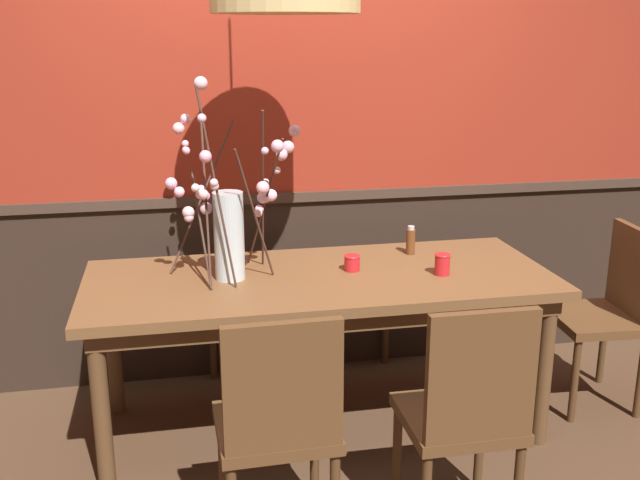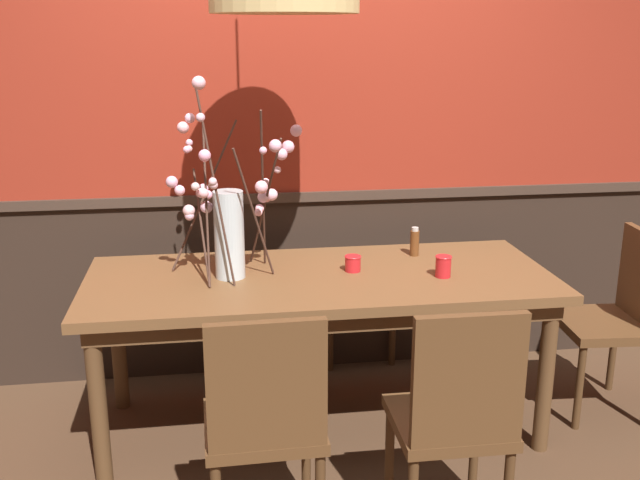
{
  "view_description": "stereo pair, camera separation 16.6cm",
  "coord_description": "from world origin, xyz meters",
  "px_view_note": "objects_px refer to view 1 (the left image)",
  "views": [
    {
      "loc": [
        -0.62,
        -3.04,
        1.81
      ],
      "look_at": [
        0.0,
        0.0,
        0.92
      ],
      "focal_mm": 41.2,
      "sensor_mm": 36.0,
      "label": 1
    },
    {
      "loc": [
        -0.45,
        -3.07,
        1.81
      ],
      "look_at": [
        0.0,
        0.0,
        0.92
      ],
      "focal_mm": 41.2,
      "sensor_mm": 36.0,
      "label": 2
    }
  ],
  "objects_px": {
    "dining_table": "(320,292)",
    "vase_with_blossoms": "(229,220)",
    "condiment_bottle": "(411,241)",
    "chair_head_east_end": "(609,306)",
    "chair_far_side_left": "(244,271)",
    "candle_holder_nearer_center": "(352,263)",
    "chair_far_side_right": "(343,260)",
    "candle_holder_nearer_edge": "(442,264)",
    "chair_near_side_right": "(466,410)",
    "chair_near_side_left": "(278,422)"
  },
  "relations": [
    {
      "from": "dining_table",
      "to": "chair_head_east_end",
      "type": "bearing_deg",
      "value": -1.11
    },
    {
      "from": "candle_holder_nearer_edge",
      "to": "condiment_bottle",
      "type": "distance_m",
      "value": 0.33
    },
    {
      "from": "chair_head_east_end",
      "to": "condiment_bottle",
      "type": "height_order",
      "value": "same"
    },
    {
      "from": "vase_with_blossoms",
      "to": "candle_holder_nearer_center",
      "type": "height_order",
      "value": "vase_with_blossoms"
    },
    {
      "from": "chair_near_side_right",
      "to": "chair_far_side_right",
      "type": "bearing_deg",
      "value": 91.66
    },
    {
      "from": "chair_head_east_end",
      "to": "candle_holder_nearer_edge",
      "type": "xyz_separation_m",
      "value": [
        -0.9,
        -0.07,
        0.3
      ]
    },
    {
      "from": "chair_head_east_end",
      "to": "chair_near_side_left",
      "type": "height_order",
      "value": "chair_near_side_left"
    },
    {
      "from": "dining_table",
      "to": "chair_near_side_right",
      "type": "height_order",
      "value": "chair_near_side_right"
    },
    {
      "from": "chair_far_side_left",
      "to": "vase_with_blossoms",
      "type": "relative_size",
      "value": 1.06
    },
    {
      "from": "candle_holder_nearer_edge",
      "to": "candle_holder_nearer_center",
      "type": "bearing_deg",
      "value": 160.26
    },
    {
      "from": "dining_table",
      "to": "vase_with_blossoms",
      "type": "bearing_deg",
      "value": 174.13
    },
    {
      "from": "chair_near_side_left",
      "to": "candle_holder_nearer_edge",
      "type": "xyz_separation_m",
      "value": [
        0.85,
        0.73,
        0.28
      ]
    },
    {
      "from": "condiment_bottle",
      "to": "candle_holder_nearer_center",
      "type": "bearing_deg",
      "value": -150.49
    },
    {
      "from": "chair_head_east_end",
      "to": "chair_far_side_right",
      "type": "relative_size",
      "value": 0.92
    },
    {
      "from": "chair_far_side_right",
      "to": "condiment_bottle",
      "type": "relative_size",
      "value": 6.9
    },
    {
      "from": "chair_head_east_end",
      "to": "vase_with_blossoms",
      "type": "distance_m",
      "value": 1.91
    },
    {
      "from": "chair_far_side_right",
      "to": "vase_with_blossoms",
      "type": "xyz_separation_m",
      "value": [
        -0.7,
        -0.81,
        0.48
      ]
    },
    {
      "from": "candle_holder_nearer_center",
      "to": "chair_far_side_left",
      "type": "bearing_deg",
      "value": 117.72
    },
    {
      "from": "chair_near_side_left",
      "to": "candle_holder_nearer_edge",
      "type": "height_order",
      "value": "chair_near_side_left"
    },
    {
      "from": "candle_holder_nearer_edge",
      "to": "condiment_bottle",
      "type": "xyz_separation_m",
      "value": [
        -0.04,
        0.33,
        0.02
      ]
    },
    {
      "from": "candle_holder_nearer_center",
      "to": "candle_holder_nearer_edge",
      "type": "distance_m",
      "value": 0.4
    },
    {
      "from": "candle_holder_nearer_center",
      "to": "candle_holder_nearer_edge",
      "type": "bearing_deg",
      "value": -19.74
    },
    {
      "from": "chair_far_side_right",
      "to": "candle_holder_nearer_edge",
      "type": "distance_m",
      "value": 1.01
    },
    {
      "from": "chair_near_side_right",
      "to": "condiment_bottle",
      "type": "distance_m",
      "value": 1.15
    },
    {
      "from": "dining_table",
      "to": "chair_far_side_right",
      "type": "relative_size",
      "value": 2.12
    },
    {
      "from": "condiment_bottle",
      "to": "chair_far_side_left",
      "type": "bearing_deg",
      "value": 141.41
    },
    {
      "from": "chair_head_east_end",
      "to": "chair_far_side_left",
      "type": "relative_size",
      "value": 0.96
    },
    {
      "from": "chair_head_east_end",
      "to": "candle_holder_nearer_center",
      "type": "relative_size",
      "value": 11.71
    },
    {
      "from": "chair_near_side_left",
      "to": "vase_with_blossoms",
      "type": "bearing_deg",
      "value": 95.28
    },
    {
      "from": "chair_near_side_right",
      "to": "chair_near_side_left",
      "type": "xyz_separation_m",
      "value": [
        -0.67,
        0.03,
        0.01
      ]
    },
    {
      "from": "dining_table",
      "to": "chair_head_east_end",
      "type": "distance_m",
      "value": 1.45
    },
    {
      "from": "chair_head_east_end",
      "to": "condiment_bottle",
      "type": "distance_m",
      "value": 1.03
    },
    {
      "from": "chair_head_east_end",
      "to": "chair_far_side_left",
      "type": "xyz_separation_m",
      "value": [
        -1.7,
        0.86,
        0.01
      ]
    },
    {
      "from": "chair_near_side_right",
      "to": "chair_far_side_left",
      "type": "bearing_deg",
      "value": 109.97
    },
    {
      "from": "chair_far_side_right",
      "to": "vase_with_blossoms",
      "type": "height_order",
      "value": "vase_with_blossoms"
    },
    {
      "from": "chair_head_east_end",
      "to": "chair_far_side_left",
      "type": "bearing_deg",
      "value": 153.16
    },
    {
      "from": "chair_far_side_right",
      "to": "condiment_bottle",
      "type": "height_order",
      "value": "chair_far_side_right"
    },
    {
      "from": "chair_far_side_left",
      "to": "candle_holder_nearer_center",
      "type": "relative_size",
      "value": 12.25
    },
    {
      "from": "chair_far_side_right",
      "to": "chair_head_east_end",
      "type": "bearing_deg",
      "value": -37.68
    },
    {
      "from": "dining_table",
      "to": "condiment_bottle",
      "type": "xyz_separation_m",
      "value": [
        0.5,
        0.23,
        0.15
      ]
    },
    {
      "from": "dining_table",
      "to": "chair_near_side_left",
      "type": "bearing_deg",
      "value": -110.53
    },
    {
      "from": "dining_table",
      "to": "chair_near_side_right",
      "type": "xyz_separation_m",
      "value": [
        0.35,
        -0.87,
        -0.16
      ]
    },
    {
      "from": "chair_head_east_end",
      "to": "chair_far_side_right",
      "type": "bearing_deg",
      "value": 142.32
    },
    {
      "from": "chair_near_side_right",
      "to": "candle_holder_nearer_edge",
      "type": "height_order",
      "value": "chair_near_side_right"
    },
    {
      "from": "chair_far_side_left",
      "to": "dining_table",
      "type": "bearing_deg",
      "value": -72.41
    },
    {
      "from": "chair_head_east_end",
      "to": "chair_near_side_right",
      "type": "distance_m",
      "value": 1.37
    },
    {
      "from": "chair_head_east_end",
      "to": "candle_holder_nearer_center",
      "type": "height_order",
      "value": "chair_head_east_end"
    },
    {
      "from": "chair_far_side_right",
      "to": "chair_far_side_left",
      "type": "distance_m",
      "value": 0.57
    },
    {
      "from": "chair_head_east_end",
      "to": "chair_far_side_left",
      "type": "distance_m",
      "value": 1.91
    },
    {
      "from": "chair_far_side_right",
      "to": "candle_holder_nearer_edge",
      "type": "xyz_separation_m",
      "value": [
        0.23,
        -0.95,
        0.26
      ]
    }
  ]
}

